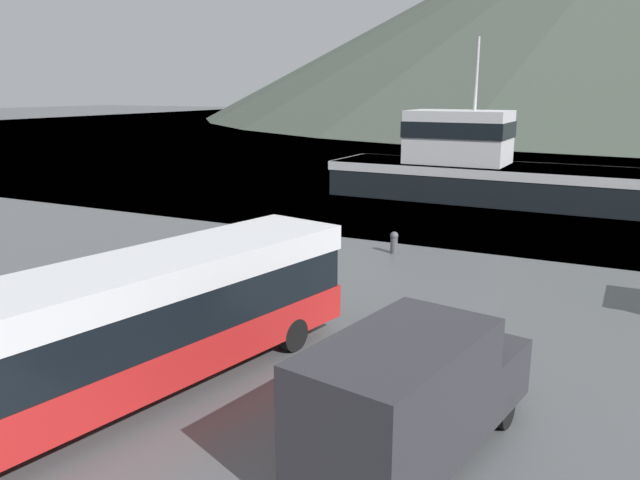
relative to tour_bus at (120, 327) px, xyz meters
name	(u,v)px	position (x,y,z in m)	size (l,w,h in m)	color
water_surface	(591,122)	(-0.15, 136.66, -1.77)	(240.00, 240.00, 0.00)	#3D5160
tour_bus	(120,327)	(0.00, 0.00, 0.00)	(5.09, 13.06, 3.13)	red
delivery_van	(414,393)	(6.50, 0.74, -0.40)	(3.15, 6.24, 2.61)	#2D2D33
fishing_boat	(479,168)	(0.87, 30.05, 0.21)	(19.60, 5.91, 9.92)	black
storage_bin	(46,327)	(-4.13, 1.35, -1.22)	(1.16, 1.53, 1.09)	#287F3D
mooring_bollard	(394,241)	(0.83, 14.98, -1.26)	(0.35, 0.35, 0.94)	#4C4C51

